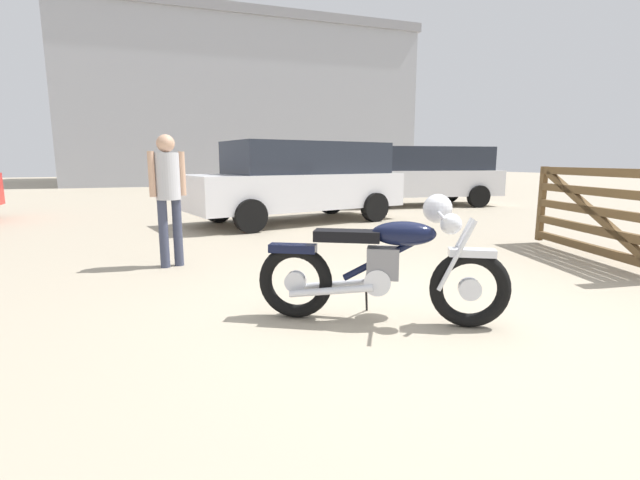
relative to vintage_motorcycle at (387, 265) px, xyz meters
The scene contains 7 objects.
ground_plane 0.58m from the vintage_motorcycle, 14.22° to the left, with size 80.00×80.00×0.00m, color tan.
vintage_motorcycle is the anchor object (origin of this frame).
timber_gate 3.89m from the vintage_motorcycle, 12.38° to the left, with size 0.84×2.47×1.60m.
bystander 3.22m from the vintage_motorcycle, 118.63° to the left, with size 0.45×0.30×1.66m.
red_hatchback_near 6.43m from the vintage_motorcycle, 76.65° to the left, with size 4.94×2.60×1.74m.
pale_sedan_back 10.29m from the vintage_motorcycle, 53.79° to the left, with size 4.94×2.58×1.74m.
industrial_building 29.19m from the vintage_motorcycle, 80.53° to the left, with size 20.68×15.09×9.39m.
Camera 1 is at (-2.19, -3.24, 1.34)m, focal length 25.25 mm.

